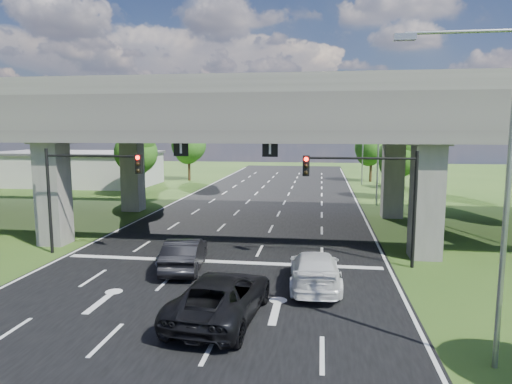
% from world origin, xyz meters
% --- Properties ---
extents(ground, '(160.00, 160.00, 0.00)m').
position_xyz_m(ground, '(0.00, 0.00, 0.00)').
color(ground, '#2B4A18').
rests_on(ground, ground).
extents(road, '(18.00, 120.00, 0.03)m').
position_xyz_m(road, '(0.00, 10.00, 0.01)').
color(road, black).
rests_on(road, ground).
extents(overpass, '(80.00, 15.00, 10.00)m').
position_xyz_m(overpass, '(0.00, 12.00, 7.92)').
color(overpass, '#3B3836').
rests_on(overpass, ground).
extents(warehouse, '(20.00, 10.00, 4.00)m').
position_xyz_m(warehouse, '(-26.00, 35.00, 2.00)').
color(warehouse, '#9E9E99').
rests_on(warehouse, ground).
extents(signal_right, '(5.76, 0.54, 6.00)m').
position_xyz_m(signal_right, '(7.82, 3.94, 4.19)').
color(signal_right, black).
rests_on(signal_right, ground).
extents(signal_left, '(5.76, 0.54, 6.00)m').
position_xyz_m(signal_left, '(-7.82, 3.94, 4.19)').
color(signal_left, black).
rests_on(signal_left, ground).
extents(streetlight_near, '(3.38, 0.25, 10.00)m').
position_xyz_m(streetlight_near, '(10.10, -6.00, 5.85)').
color(streetlight_near, gray).
rests_on(streetlight_near, ground).
extents(streetlight_far, '(3.38, 0.25, 10.00)m').
position_xyz_m(streetlight_far, '(10.10, 24.00, 5.85)').
color(streetlight_far, gray).
rests_on(streetlight_far, ground).
extents(streetlight_beyond, '(3.38, 0.25, 10.00)m').
position_xyz_m(streetlight_beyond, '(10.10, 40.00, 5.85)').
color(streetlight_beyond, gray).
rests_on(streetlight_beyond, ground).
extents(tree_left_near, '(4.50, 4.50, 7.80)m').
position_xyz_m(tree_left_near, '(-13.95, 26.00, 4.82)').
color(tree_left_near, black).
rests_on(tree_left_near, ground).
extents(tree_left_mid, '(3.91, 3.90, 6.76)m').
position_xyz_m(tree_left_mid, '(-16.95, 34.00, 4.17)').
color(tree_left_mid, black).
rests_on(tree_left_mid, ground).
extents(tree_left_far, '(4.80, 4.80, 8.32)m').
position_xyz_m(tree_left_far, '(-12.95, 42.00, 5.14)').
color(tree_left_far, black).
rests_on(tree_left_far, ground).
extents(tree_right_near, '(4.20, 4.20, 7.28)m').
position_xyz_m(tree_right_near, '(13.05, 28.00, 4.50)').
color(tree_right_near, black).
rests_on(tree_right_near, ground).
extents(tree_right_mid, '(3.91, 3.90, 6.76)m').
position_xyz_m(tree_right_mid, '(16.05, 36.00, 4.17)').
color(tree_right_mid, black).
rests_on(tree_right_mid, ground).
extents(tree_right_far, '(4.50, 4.50, 7.80)m').
position_xyz_m(tree_right_far, '(12.05, 44.00, 4.82)').
color(tree_right_far, black).
rests_on(tree_right_far, ground).
extents(car_silver, '(1.94, 4.02, 1.32)m').
position_xyz_m(car_silver, '(-2.23, 2.99, 0.69)').
color(car_silver, '#B3B6BC').
rests_on(car_silver, road).
extents(car_dark, '(2.33, 5.08, 1.61)m').
position_xyz_m(car_dark, '(-1.46, 1.89, 0.84)').
color(car_dark, black).
rests_on(car_dark, road).
extents(car_white, '(2.46, 5.54, 1.58)m').
position_xyz_m(car_white, '(5.07, 0.29, 0.82)').
color(car_white, silver).
rests_on(car_white, road).
extents(car_trailing, '(3.37, 6.30, 1.68)m').
position_xyz_m(car_trailing, '(1.66, -3.72, 0.87)').
color(car_trailing, black).
rests_on(car_trailing, road).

